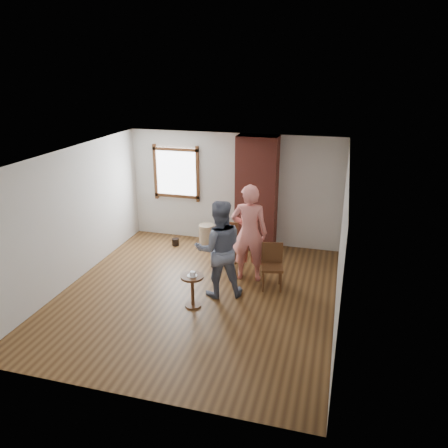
# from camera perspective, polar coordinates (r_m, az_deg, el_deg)

# --- Properties ---
(ground) EXTENTS (5.50, 5.50, 0.00)m
(ground) POSITION_cam_1_polar(r_m,az_deg,el_deg) (8.25, -3.56, -9.19)
(ground) COLOR brown
(ground) RESTS_ON ground
(room_shell) EXTENTS (5.04, 5.52, 2.62)m
(room_shell) POSITION_cam_1_polar(r_m,az_deg,el_deg) (8.10, -2.84, 4.15)
(room_shell) COLOR silver
(room_shell) RESTS_ON ground
(brick_chimney) EXTENTS (0.90, 0.50, 2.60)m
(brick_chimney) POSITION_cam_1_polar(r_m,az_deg,el_deg) (9.85, 4.29, 3.95)
(brick_chimney) COLOR brown
(brick_chimney) RESTS_ON ground
(stoneware_crock) EXTENTS (0.44, 0.44, 0.48)m
(stoneware_crock) POSITION_cam_1_polar(r_m,az_deg,el_deg) (10.37, -2.29, -1.36)
(stoneware_crock) COLOR tan
(stoneware_crock) RESTS_ON ground
(dark_pot) EXTENTS (0.20, 0.20, 0.17)m
(dark_pot) POSITION_cam_1_polar(r_m,az_deg,el_deg) (10.39, -6.35, -2.34)
(dark_pot) COLOR black
(dark_pot) RESTS_ON ground
(dining_chair_left) EXTENTS (0.49, 0.49, 0.95)m
(dining_chair_left) POSITION_cam_1_polar(r_m,az_deg,el_deg) (9.12, 0.35, -2.45)
(dining_chair_left) COLOR brown
(dining_chair_left) RESTS_ON ground
(dining_chair_right) EXTENTS (0.48, 0.48, 0.86)m
(dining_chair_right) POSITION_cam_1_polar(r_m,az_deg,el_deg) (8.36, 6.29, -5.12)
(dining_chair_right) COLOR brown
(dining_chair_right) RESTS_ON ground
(side_table) EXTENTS (0.40, 0.40, 0.60)m
(side_table) POSITION_cam_1_polar(r_m,az_deg,el_deg) (7.70, -4.15, -8.06)
(side_table) COLOR brown
(side_table) RESTS_ON ground
(cake_plate) EXTENTS (0.18, 0.18, 0.01)m
(cake_plate) POSITION_cam_1_polar(r_m,az_deg,el_deg) (7.61, -4.18, -6.73)
(cake_plate) COLOR white
(cake_plate) RESTS_ON side_table
(cake_slice) EXTENTS (0.08, 0.07, 0.06)m
(cake_slice) POSITION_cam_1_polar(r_m,az_deg,el_deg) (7.59, -4.12, -6.51)
(cake_slice) COLOR white
(cake_slice) RESTS_ON cake_plate
(man) EXTENTS (1.08, 0.98, 1.82)m
(man) POSITION_cam_1_polar(r_m,az_deg,el_deg) (7.86, -0.66, -3.28)
(man) COLOR #151D39
(man) RESTS_ON ground
(person_pink) EXTENTS (0.75, 0.52, 1.95)m
(person_pink) POSITION_cam_1_polar(r_m,az_deg,el_deg) (8.43, 3.30, -1.19)
(person_pink) COLOR #FD887E
(person_pink) RESTS_ON ground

